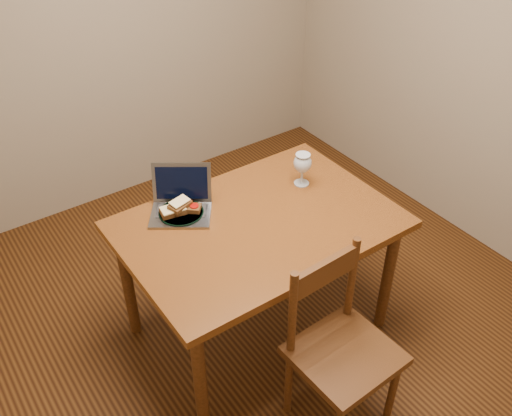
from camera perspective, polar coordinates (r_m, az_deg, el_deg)
floor at (r=3.30m, az=-0.07°, el=-11.00°), size 3.20×3.20×0.02m
back_wall at (r=3.82m, az=-14.82°, el=18.47°), size 3.20×0.02×2.60m
right_wall at (r=3.58m, az=22.42°, el=15.76°), size 0.02×3.20×2.60m
table at (r=2.79m, az=0.26°, el=-2.75°), size 1.30×0.90×0.74m
chair at (r=2.55m, az=8.58°, el=-13.21°), size 0.44×0.42×0.46m
plate at (r=2.80m, az=-7.49°, el=-0.53°), size 0.22×0.22×0.02m
sandwich_cheese at (r=2.78m, az=-8.30°, el=-0.22°), size 0.13×0.09×0.04m
sandwich_tomato at (r=2.79m, az=-6.68°, el=0.09°), size 0.12×0.12×0.03m
sandwich_top at (r=2.77m, az=-7.62°, el=0.37°), size 0.13×0.10×0.03m
milk_glass at (r=2.96m, az=4.65°, el=3.89°), size 0.09×0.09×0.18m
laptop at (r=2.81m, az=-7.49°, el=0.85°), size 0.39×0.38×0.21m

